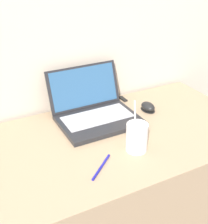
# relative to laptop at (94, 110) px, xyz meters

# --- Properties ---
(desk) EXTENTS (1.19, 0.67, 0.72)m
(desk) POSITION_rel_laptop_xyz_m (0.05, -0.18, -0.41)
(desk) COLOR tan
(desk) RESTS_ON ground_plane
(laptop) EXTENTS (0.36, 0.33, 0.21)m
(laptop) POSITION_rel_laptop_xyz_m (0.00, 0.00, 0.00)
(laptop) COLOR #232326
(laptop) RESTS_ON desk
(drink_cup) EXTENTS (0.08, 0.08, 0.21)m
(drink_cup) POSITION_rel_laptop_xyz_m (0.03, -0.31, 0.02)
(drink_cup) COLOR white
(drink_cup) RESTS_ON desk
(computer_mouse) EXTENTS (0.06, 0.09, 0.04)m
(computer_mouse) POSITION_rel_laptop_xyz_m (0.27, -0.05, -0.03)
(computer_mouse) COLOR black
(computer_mouse) RESTS_ON desk
(usb_stick) EXTENTS (0.02, 0.06, 0.01)m
(usb_stick) POSITION_rel_laptop_xyz_m (0.22, 0.11, -0.04)
(usb_stick) COLOR black
(usb_stick) RESTS_ON desk
(pen) EXTENTS (0.12, 0.11, 0.01)m
(pen) POSITION_rel_laptop_xyz_m (-0.14, -0.35, -0.04)
(pen) COLOR #191999
(pen) RESTS_ON desk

